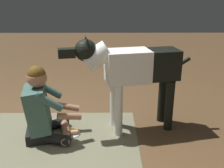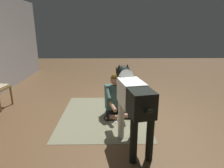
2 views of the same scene
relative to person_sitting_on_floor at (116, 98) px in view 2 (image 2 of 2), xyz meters
The scene contains 5 objects.
ground_plane 0.37m from the person_sitting_on_floor, 111.09° to the right, with size 14.84×14.84×0.00m, color brown.
area_rug 0.43m from the person_sitting_on_floor, 102.03° to the left, with size 2.03×1.71×0.01m, color #706D53.
person_sitting_on_floor is the anchor object (origin of this frame).
large_dog 1.10m from the person_sitting_on_floor, 168.43° to the right, with size 1.51×0.48×1.14m.
hot_dog_on_plate 0.45m from the person_sitting_on_floor, 168.43° to the right, with size 0.20×0.20×0.06m.
Camera 2 is at (-3.58, 0.23, 1.73)m, focal length 30.80 mm.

